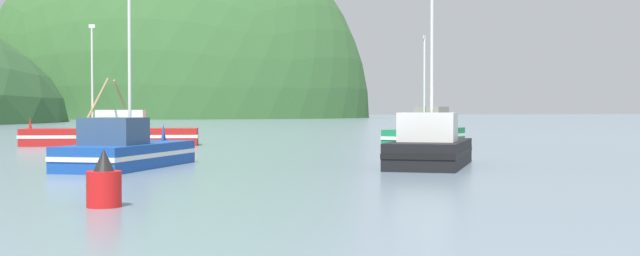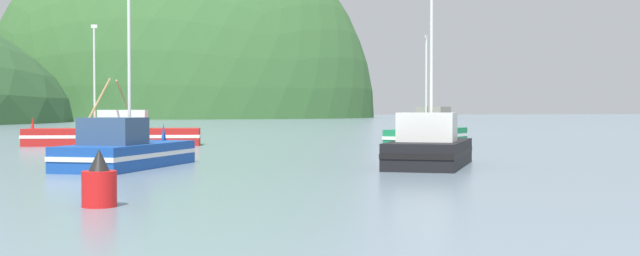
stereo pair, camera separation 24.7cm
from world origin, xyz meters
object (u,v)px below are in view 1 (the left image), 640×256
Objects in this scene: fishing_boat_blue at (126,151)px; fishing_boat_black at (430,149)px; fishing_boat_red at (113,134)px; fishing_boat_green at (427,134)px; channel_buoy at (104,184)px.

fishing_boat_blue is 0.99× the size of fishing_boat_black.
fishing_boat_red is (-0.22, 19.14, 0.09)m from fishing_boat_blue.
channel_buoy is at bearing 9.95° from fishing_boat_green.
fishing_boat_green is 32.71m from channel_buoy.
fishing_boat_green is at bearing 174.47° from fishing_boat_red.
fishing_boat_black is (11.48, -21.41, -0.04)m from fishing_boat_red.
channel_buoy is at bearing 97.70° from fishing_boat_red.
fishing_boat_black reaches higher than fishing_boat_red.
fishing_boat_green is (18.19, 14.43, 0.09)m from fishing_boat_blue.
fishing_boat_red reaches higher than channel_buoy.
channel_buoy is (-0.83, -12.19, -0.10)m from fishing_boat_blue.
fishing_boat_green is 19.00m from fishing_boat_red.
fishing_boat_black is 5.63× the size of channel_buoy.
fishing_boat_blue is 5.58× the size of channel_buoy.
fishing_boat_green is at bearing 54.45° from channel_buoy.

